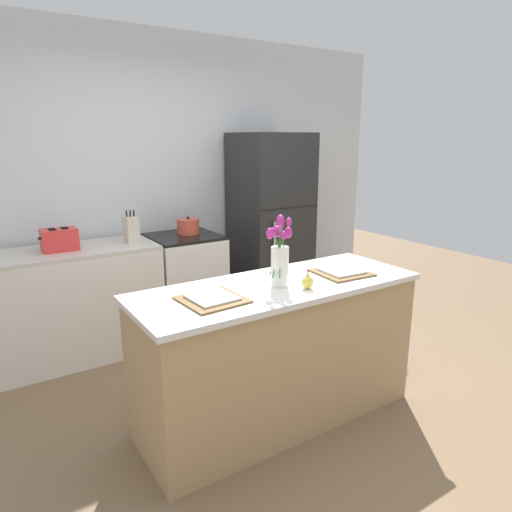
# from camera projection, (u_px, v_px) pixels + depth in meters

# --- Properties ---
(ground_plane) EXTENTS (10.00, 10.00, 0.00)m
(ground_plane) POSITION_uv_depth(u_px,v_px,m) (277.00, 415.00, 2.98)
(ground_plane) COLOR brown
(back_wall) EXTENTS (5.20, 0.08, 2.70)m
(back_wall) POSITION_uv_depth(u_px,v_px,m) (154.00, 183.00, 4.27)
(back_wall) COLOR silver
(back_wall) RESTS_ON ground_plane
(kitchen_island) EXTENTS (1.80, 0.66, 0.91)m
(kitchen_island) POSITION_uv_depth(u_px,v_px,m) (278.00, 352.00, 2.87)
(kitchen_island) COLOR tan
(kitchen_island) RESTS_ON ground_plane
(back_counter) EXTENTS (1.68, 0.60, 0.91)m
(back_counter) POSITION_uv_depth(u_px,v_px,m) (51.00, 308.00, 3.61)
(back_counter) COLOR silver
(back_counter) RESTS_ON ground_plane
(stove_range) EXTENTS (0.60, 0.61, 0.91)m
(stove_range) POSITION_uv_depth(u_px,v_px,m) (186.00, 283.00, 4.22)
(stove_range) COLOR silver
(stove_range) RESTS_ON ground_plane
(refrigerator) EXTENTS (0.68, 0.67, 1.81)m
(refrigerator) POSITION_uv_depth(u_px,v_px,m) (270.00, 225.00, 4.61)
(refrigerator) COLOR black
(refrigerator) RESTS_ON ground_plane
(flower_vase) EXTENTS (0.16, 0.14, 0.44)m
(flower_vase) POSITION_uv_depth(u_px,v_px,m) (280.00, 258.00, 2.67)
(flower_vase) COLOR silver
(flower_vase) RESTS_ON kitchen_island
(pear_figurine) EXTENTS (0.07, 0.07, 0.11)m
(pear_figurine) POSITION_uv_depth(u_px,v_px,m) (308.00, 282.00, 2.66)
(pear_figurine) COLOR #E5CC4C
(pear_figurine) RESTS_ON kitchen_island
(plate_setting_left) EXTENTS (0.34, 0.34, 0.02)m
(plate_setting_left) POSITION_uv_depth(u_px,v_px,m) (212.00, 299.00, 2.47)
(plate_setting_left) COLOR brown
(plate_setting_left) RESTS_ON kitchen_island
(plate_setting_right) EXTENTS (0.34, 0.34, 0.02)m
(plate_setting_right) POSITION_uv_depth(u_px,v_px,m) (341.00, 272.00, 2.97)
(plate_setting_right) COLOR brown
(plate_setting_right) RESTS_ON kitchen_island
(toaster) EXTENTS (0.28, 0.18, 0.17)m
(toaster) POSITION_uv_depth(u_px,v_px,m) (59.00, 240.00, 3.53)
(toaster) COLOR red
(toaster) RESTS_ON back_counter
(cooking_pot) EXTENTS (0.21, 0.21, 0.16)m
(cooking_pot) POSITION_uv_depth(u_px,v_px,m) (188.00, 226.00, 4.16)
(cooking_pot) COLOR #CC4C38
(cooking_pot) RESTS_ON stove_range
(knife_block) EXTENTS (0.10, 0.14, 0.27)m
(knife_block) POSITION_uv_depth(u_px,v_px,m) (131.00, 229.00, 3.79)
(knife_block) COLOR beige
(knife_block) RESTS_ON back_counter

